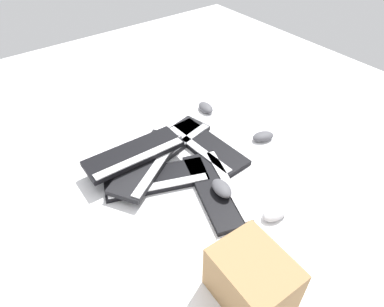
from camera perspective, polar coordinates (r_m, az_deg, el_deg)
The scene contains 14 objects.
ground_plane at distance 1.57m, azimuth -2.99°, elevation -1.54°, with size 3.20×3.20×0.00m, color white.
keyboard_0 at distance 1.66m, azimuth -3.58°, elevation 1.78°, with size 0.24×0.46×0.03m.
keyboard_1 at distance 1.48m, azimuth -5.96°, elevation -4.29°, with size 0.30×0.46×0.03m.
keyboard_2 at distance 1.44m, azimuth 4.00°, elevation -5.84°, with size 0.46×0.28×0.03m.
keyboard_3 at distance 1.64m, azimuth 2.40°, elevation 1.25°, with size 0.45×0.17×0.03m.
keyboard_4 at distance 1.52m, azimuth -7.45°, elevation -1.58°, with size 0.36×0.45×0.03m.
keyboard_5 at distance 1.53m, azimuth -9.59°, elevation -0.02°, with size 0.16×0.44×0.03m.
mouse_0 at distance 1.39m, azimuth 4.96°, elevation -5.79°, with size 0.11×0.07×0.04m, color #4C4C51.
mouse_1 at distance 1.90m, azimuth 2.29°, elevation 7.67°, with size 0.11×0.07×0.04m, color #4C4C51.
mouse_2 at distance 1.72m, azimuth 11.76°, elevation 2.82°, with size 0.11×0.07×0.04m, color #4C4C51.
mouse_3 at distance 1.38m, azimuth 13.59°, elevation -9.62°, with size 0.11×0.07×0.04m, color #B7B7BC.
mouse_4 at distance 1.62m, azimuth -3.31°, elevation 2.34°, with size 0.11×0.07×0.04m, color #B7B7BC.
cable_0 at distance 1.58m, azimuth -11.70°, elevation -1.94°, with size 0.22×0.28×0.01m.
cardboard_box at distance 1.12m, azimuth 9.96°, elevation -19.99°, with size 0.24×0.19×0.19m, color #9E774C.
Camera 1 is at (-0.97, 0.63, 1.06)m, focal length 32.00 mm.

